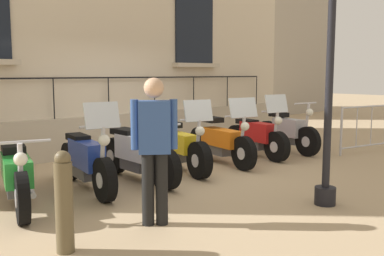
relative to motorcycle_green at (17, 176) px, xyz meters
The scene contains 13 objects.
ground_plane 3.07m from the motorcycle_green, 95.96° to the left, with size 60.00×60.00×0.00m, color tan.
building_facade 5.00m from the motorcycle_green, 134.33° to the left, with size 0.82×11.98×6.39m.
motorcycle_green is the anchor object (origin of this frame).
motorcycle_blue 1.10m from the motorcycle_green, 96.59° to the left, with size 2.14×0.71×1.36m.
motorcycle_white 1.99m from the motorcycle_green, 91.46° to the left, with size 2.12×0.74×0.98m.
motorcycle_yellow 3.01m from the motorcycle_green, 94.01° to the left, with size 2.14×0.80×1.31m.
motorcycle_orange 4.02m from the motorcycle_green, 91.96° to the left, with size 2.13×0.84×1.31m.
motorcycle_red 5.06m from the motorcycle_green, 91.00° to the left, with size 1.89×0.73×1.33m.
motorcycle_silver 6.03m from the motorcycle_green, 90.19° to the left, with size 1.91×0.70×1.13m.
crowd_barrier 7.78m from the motorcycle_green, 80.47° to the left, with size 0.55×2.43×1.05m.
bollard 1.84m from the motorcycle_green, ahead, with size 0.18×0.18×1.01m.
pedestrian_standing 2.07m from the motorcycle_green, 26.64° to the left, with size 0.39×0.44×1.70m.
distant_building 15.77m from the motorcycle_green, 117.79° to the left, with size 4.06×5.71×6.99m.
Camera 1 is at (6.07, -5.21, 1.75)m, focal length 41.62 mm.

